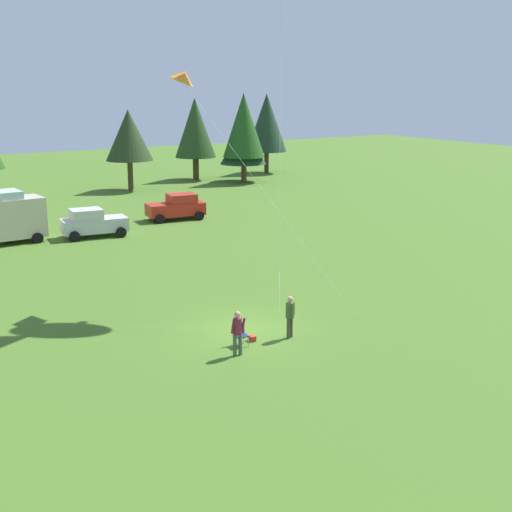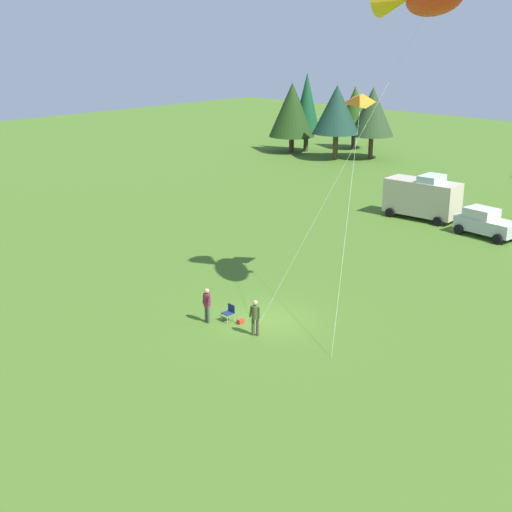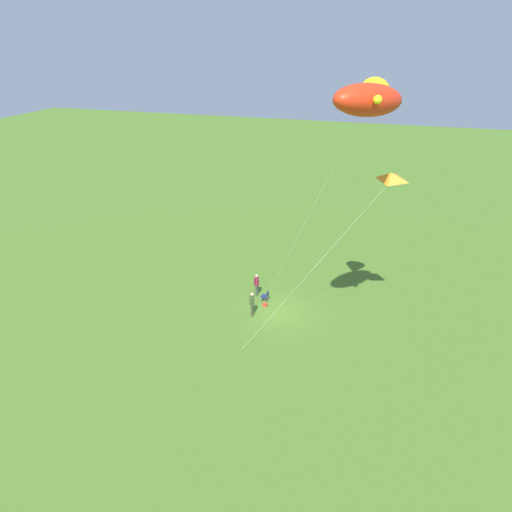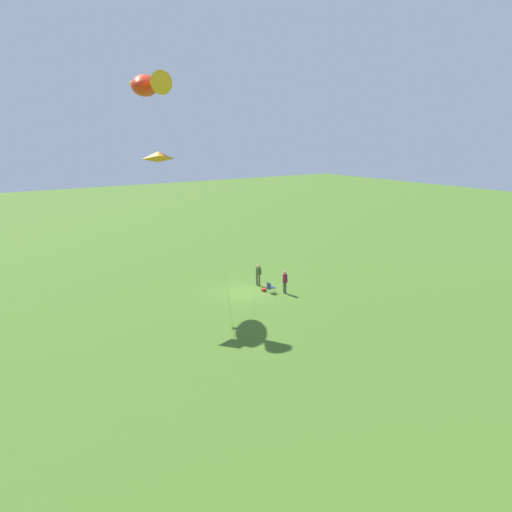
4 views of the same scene
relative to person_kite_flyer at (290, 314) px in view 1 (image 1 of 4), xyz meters
The scene contains 9 objects.
ground_plane 2.19m from the person_kite_flyer, 120.43° to the left, with size 160.00×160.00×0.00m, color #436922.
person_kite_flyer is the anchor object (origin of this frame).
folding_chair 2.20m from the person_kite_flyer, behind, with size 0.52×0.52×0.82m.
person_spectator 2.78m from the person_kite_flyer, 169.34° to the right, with size 0.60×0.39×1.74m.
backpack_on_grass 1.80m from the person_kite_flyer, 161.22° to the left, with size 0.32×0.22×0.22m, color red.
van_camper_beige 24.35m from the person_kite_flyer, 103.76° to the left, with size 5.53×2.90×3.34m.
car_silver_compact 22.57m from the person_kite_flyer, 90.42° to the left, with size 4.39×2.63×1.89m.
car_red_sedan 26.14m from the person_kite_flyer, 73.98° to the left, with size 4.39×2.64×1.89m.
kite_delta_orange 12.20m from the person_kite_flyer, 92.65° to the left, with size 5.11×8.31×10.59m.
Camera 1 is at (-14.49, -23.82, 10.03)m, focal length 50.00 mm.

